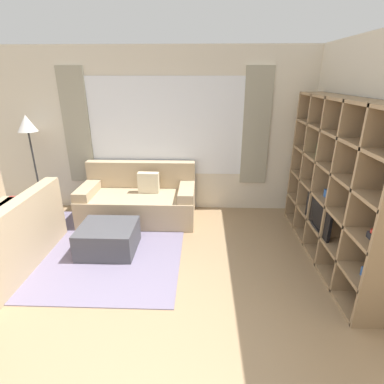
{
  "coord_description": "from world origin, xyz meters",
  "views": [
    {
      "loc": [
        0.61,
        -1.87,
        2.26
      ],
      "look_at": [
        0.49,
        1.73,
        0.85
      ],
      "focal_mm": 28.0,
      "sensor_mm": 36.0,
      "label": 1
    }
  ],
  "objects_px": {
    "couch_side": "(1,245)",
    "ottoman": "(108,238)",
    "floor_lamp": "(28,131)",
    "shelving_unit": "(337,185)",
    "couch_main": "(139,200)"
  },
  "relations": [
    {
      "from": "shelving_unit",
      "to": "couch_main",
      "type": "relative_size",
      "value": 1.36
    },
    {
      "from": "ottoman",
      "to": "couch_main",
      "type": "bearing_deg",
      "value": 78.08
    },
    {
      "from": "shelving_unit",
      "to": "floor_lamp",
      "type": "relative_size",
      "value": 1.5
    },
    {
      "from": "couch_side",
      "to": "ottoman",
      "type": "height_order",
      "value": "couch_side"
    },
    {
      "from": "couch_side",
      "to": "ottoman",
      "type": "distance_m",
      "value": 1.27
    },
    {
      "from": "couch_main",
      "to": "couch_side",
      "type": "distance_m",
      "value": 2.04
    },
    {
      "from": "couch_side",
      "to": "ottoman",
      "type": "bearing_deg",
      "value": 109.56
    },
    {
      "from": "shelving_unit",
      "to": "couch_main",
      "type": "height_order",
      "value": "shelving_unit"
    },
    {
      "from": "couch_main",
      "to": "shelving_unit",
      "type": "bearing_deg",
      "value": -21.49
    },
    {
      "from": "couch_main",
      "to": "couch_side",
      "type": "xyz_separation_m",
      "value": [
        -1.41,
        -1.47,
        0.01
      ]
    },
    {
      "from": "couch_side",
      "to": "floor_lamp",
      "type": "relative_size",
      "value": 1.08
    },
    {
      "from": "ottoman",
      "to": "floor_lamp",
      "type": "bearing_deg",
      "value": 141.63
    },
    {
      "from": "couch_main",
      "to": "floor_lamp",
      "type": "bearing_deg",
      "value": 174.34
    },
    {
      "from": "couch_main",
      "to": "ottoman",
      "type": "relative_size",
      "value": 2.47
    },
    {
      "from": "couch_main",
      "to": "floor_lamp",
      "type": "distance_m",
      "value": 2.08
    }
  ]
}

